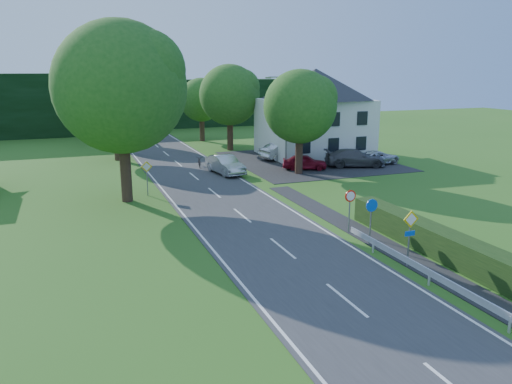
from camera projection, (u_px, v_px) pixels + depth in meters
name	position (u px, v px, depth m)	size (l,w,h in m)	color
road	(232.00, 207.00, 31.64)	(7.00, 80.00, 0.04)	#363639
parking_pad	(309.00, 161.00, 47.57)	(14.00, 16.00, 0.04)	black
line_edge_left	(181.00, 212.00, 30.51)	(0.12, 80.00, 0.01)	white
line_edge_right	(279.00, 202.00, 32.75)	(0.12, 80.00, 0.01)	white
line_centre	(232.00, 207.00, 31.63)	(0.12, 80.00, 0.01)	white
tree_main	(122.00, 113.00, 31.81)	(9.40, 9.40, 11.64)	#205319
tree_left_far	(115.00, 115.00, 47.05)	(7.00, 7.00, 8.58)	#205319
tree_right_far	(230.00, 108.00, 52.93)	(7.40, 7.40, 9.09)	#205319
tree_left_back	(110.00, 109.00, 58.17)	(6.60, 6.60, 8.07)	#205319
tree_right_back	(202.00, 110.00, 60.03)	(6.20, 6.20, 7.56)	#205319
tree_right_mid	(300.00, 123.00, 40.80)	(7.00, 7.00, 8.58)	#205319
treeline_right	(188.00, 103.00, 75.31)	(30.00, 5.00, 7.00)	black
house_white	(315.00, 112.00, 49.93)	(10.60, 8.40, 8.60)	white
streetlight	(285.00, 118.00, 42.42)	(2.03, 0.18, 8.00)	slate
sign_priority_right	(410.00, 228.00, 21.78)	(0.78, 0.09, 2.59)	slate
sign_roundabout	(371.00, 213.00, 24.53)	(0.64, 0.08, 2.37)	slate
sign_speed_limit	(350.00, 201.00, 26.32)	(0.64, 0.11, 2.37)	slate
sign_priority_left	(147.00, 171.00, 34.20)	(0.78, 0.09, 2.44)	slate
moving_car	(225.00, 165.00, 41.49)	(1.64, 4.70, 1.55)	#B0B1B5
motorcycle	(199.00, 161.00, 44.55)	(0.65, 1.85, 0.97)	black
parked_car_red	(305.00, 162.00, 43.34)	(1.54, 3.83, 1.31)	maroon
parked_car_silver_a	(283.00, 151.00, 48.28)	(1.68, 4.82, 1.59)	#ABACB0
parked_car_grey	(355.00, 158.00, 44.57)	(2.18, 5.37, 1.56)	#48474C
parked_car_silver_b	(377.00, 157.00, 45.66)	(2.08, 4.51, 1.25)	silver
parasol	(307.00, 150.00, 47.92)	(2.02, 2.06, 1.85)	red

